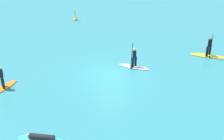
# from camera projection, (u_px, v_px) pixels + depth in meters

# --- Properties ---
(ground_plane) EXTENTS (120.00, 120.00, 0.00)m
(ground_plane) POSITION_uv_depth(u_px,v_px,m) (112.00, 75.00, 26.36)
(ground_plane) COLOR teal
(ground_plane) RESTS_ON ground
(surfer_on_orange_board) EXTENTS (2.20, 2.23, 1.80)m
(surfer_on_orange_board) POSITION_uv_depth(u_px,v_px,m) (3.00, 83.00, 24.59)
(surfer_on_orange_board) COLOR orange
(surfer_on_orange_board) RESTS_ON ground_plane
(surfer_on_white_board) EXTENTS (2.43, 1.87, 2.25)m
(surfer_on_white_board) POSITION_uv_depth(u_px,v_px,m) (134.00, 62.00, 27.24)
(surfer_on_white_board) COLOR white
(surfer_on_white_board) RESTS_ON ground_plane
(surfer_on_yellow_board) EXTENTS (2.99, 2.03, 2.28)m
(surfer_on_yellow_board) POSITION_uv_depth(u_px,v_px,m) (208.00, 52.00, 28.94)
(surfer_on_yellow_board) COLOR yellow
(surfer_on_yellow_board) RESTS_ON ground_plane
(surfer_on_teal_board) EXTENTS (3.03, 1.76, 0.45)m
(surfer_on_teal_board) POSITION_uv_depth(u_px,v_px,m) (41.00, 139.00, 19.85)
(surfer_on_teal_board) COLOR #33C6CC
(surfer_on_teal_board) RESTS_ON ground_plane
(marker_buoy) EXTENTS (0.40, 0.40, 1.29)m
(marker_buoy) POSITION_uv_depth(u_px,v_px,m) (75.00, 18.00, 36.27)
(marker_buoy) COLOR yellow
(marker_buoy) RESTS_ON ground_plane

